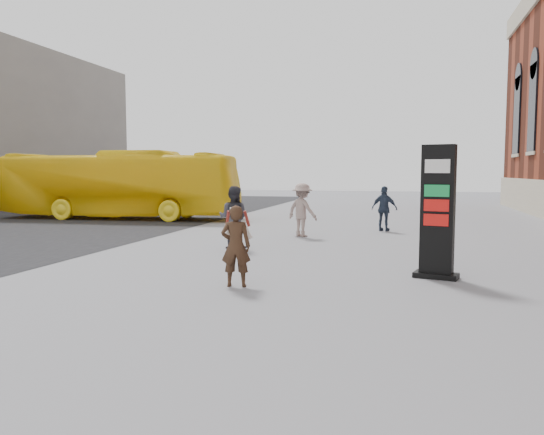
% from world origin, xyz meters
% --- Properties ---
extents(ground, '(100.00, 100.00, 0.00)m').
position_xyz_m(ground, '(0.00, 0.00, 0.00)').
color(ground, '#9E9EA3').
extents(info_pylon, '(0.96, 0.65, 2.76)m').
position_xyz_m(info_pylon, '(3.81, 1.07, 1.38)').
color(info_pylon, black).
rests_on(info_pylon, ground).
extents(woman, '(0.66, 0.62, 1.57)m').
position_xyz_m(woman, '(0.02, -0.72, 0.80)').
color(woman, '#382617').
rests_on(woman, ground).
extents(bus, '(11.44, 3.33, 3.15)m').
position_xyz_m(bus, '(-9.89, 11.97, 1.57)').
color(bus, yellow).
rests_on(bus, road).
extents(pedestrian_a, '(0.87, 0.68, 1.79)m').
position_xyz_m(pedestrian_a, '(-1.59, 4.02, 0.90)').
color(pedestrian_a, '#303037').
rests_on(pedestrian_a, ground).
extents(pedestrian_b, '(1.35, 1.15, 1.81)m').
position_xyz_m(pedestrian_b, '(-0.23, 7.29, 0.91)').
color(pedestrian_b, gray).
rests_on(pedestrian_b, ground).
extents(pedestrian_c, '(1.05, 0.68, 1.67)m').
position_xyz_m(pedestrian_c, '(2.41, 9.66, 0.83)').
color(pedestrian_c, '#2A3649').
rests_on(pedestrian_c, ground).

